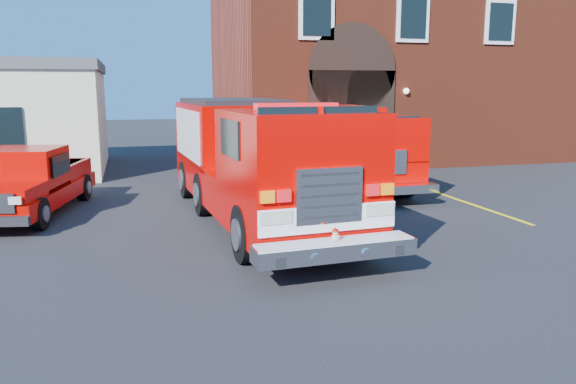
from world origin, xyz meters
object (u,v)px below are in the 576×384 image
object	(u,v)px
fire_engine	(255,159)
secondary_truck	(341,142)
fire_station	(380,68)
pickup_truck	(30,183)

from	to	relation	value
fire_engine	secondary_truck	size ratio (longest dim) A/B	1.21
fire_station	pickup_truck	distance (m)	17.84
fire_engine	pickup_truck	world-z (taller)	fire_engine
secondary_truck	fire_engine	bearing A→B (deg)	-131.61
fire_engine	secondary_truck	world-z (taller)	fire_engine
pickup_truck	secondary_truck	size ratio (longest dim) A/B	0.70
fire_station	fire_engine	size ratio (longest dim) A/B	1.51
pickup_truck	fire_station	bearing A→B (deg)	33.59
fire_station	pickup_truck	bearing A→B (deg)	-146.41
fire_engine	secondary_truck	distance (m)	6.14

